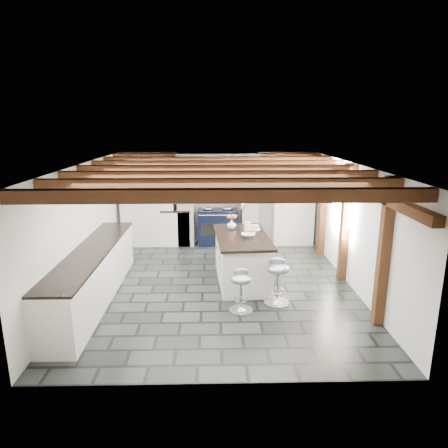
{
  "coord_description": "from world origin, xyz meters",
  "views": [
    {
      "loc": [
        -0.09,
        -7.15,
        3.04
      ],
      "look_at": [
        0.1,
        0.4,
        1.1
      ],
      "focal_mm": 32.0,
      "sensor_mm": 36.0,
      "label": 1
    }
  ],
  "objects_px": {
    "kitchen_island": "(242,258)",
    "bar_stool_far": "(241,286)",
    "range_cooker": "(218,226)",
    "bar_stool_near": "(278,276)"
  },
  "relations": [
    {
      "from": "kitchen_island",
      "to": "bar_stool_near",
      "type": "bearing_deg",
      "value": -66.09
    },
    {
      "from": "kitchen_island",
      "to": "bar_stool_far",
      "type": "height_order",
      "value": "kitchen_island"
    },
    {
      "from": "range_cooker",
      "to": "bar_stool_far",
      "type": "xyz_separation_m",
      "value": [
        0.34,
        -3.79,
        -0.02
      ]
    },
    {
      "from": "range_cooker",
      "to": "kitchen_island",
      "type": "bearing_deg",
      "value": -79.93
    },
    {
      "from": "kitchen_island",
      "to": "bar_stool_far",
      "type": "distance_m",
      "value": 1.3
    },
    {
      "from": "range_cooker",
      "to": "kitchen_island",
      "type": "relative_size",
      "value": 0.52
    },
    {
      "from": "bar_stool_near",
      "to": "bar_stool_far",
      "type": "xyz_separation_m",
      "value": [
        -0.64,
        -0.27,
        -0.06
      ]
    },
    {
      "from": "bar_stool_far",
      "to": "bar_stool_near",
      "type": "bearing_deg",
      "value": 19.51
    },
    {
      "from": "bar_stool_near",
      "to": "kitchen_island",
      "type": "bearing_deg",
      "value": 135.15
    },
    {
      "from": "kitchen_island",
      "to": "bar_stool_near",
      "type": "distance_m",
      "value": 1.16
    }
  ]
}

